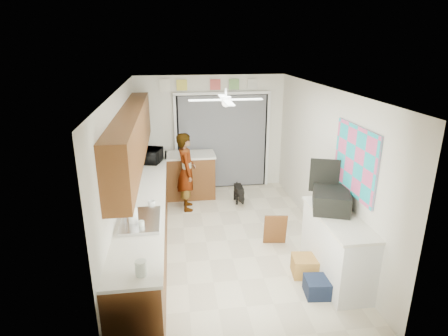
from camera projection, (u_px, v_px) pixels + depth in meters
name	position (u px, v px, depth m)	size (l,w,h in m)	color
floor	(227.00, 240.00, 6.27)	(5.00, 5.00, 0.00)	beige
ceiling	(228.00, 89.00, 5.47)	(5.00, 5.00, 0.00)	white
wall_back	(211.00, 133.00, 8.21)	(3.20, 3.20, 0.00)	silver
wall_front	(266.00, 256.00, 3.53)	(3.20, 3.20, 0.00)	silver
wall_left	(123.00, 175.00, 5.66)	(5.00, 5.00, 0.00)	silver
wall_right	(325.00, 166.00, 6.08)	(5.00, 5.00, 0.00)	silver
left_base_cabinets	(147.00, 221.00, 5.96)	(0.60, 4.80, 0.90)	brown
left_countertop	(145.00, 194.00, 5.81)	(0.62, 4.80, 0.04)	white
upper_cabinets	(132.00, 136.00, 5.69)	(0.32, 4.00, 0.80)	brown
sink_basin	(141.00, 221.00, 4.86)	(0.50, 0.76, 0.06)	silver
faucet	(125.00, 215.00, 4.81)	(0.03, 0.03, 0.22)	silver
peninsula_base	(190.00, 176.00, 7.94)	(1.00, 0.60, 0.90)	brown
peninsula_top	(190.00, 155.00, 7.79)	(1.04, 0.64, 0.04)	white
back_opening_recess	(222.00, 142.00, 8.28)	(2.00, 0.06, 2.10)	black
curtain_panel	(223.00, 142.00, 8.24)	(1.90, 0.03, 2.05)	slate
door_trim_left	(176.00, 144.00, 8.12)	(0.06, 0.04, 2.10)	white
door_trim_right	(268.00, 141.00, 8.39)	(0.06, 0.04, 2.10)	white
door_trim_head	(223.00, 93.00, 7.91)	(2.10, 0.04, 0.06)	white
header_frame_0	(182.00, 85.00, 7.77)	(0.22, 0.02, 0.22)	#E1D24B
header_frame_2	(215.00, 85.00, 7.86)	(0.22, 0.02, 0.22)	#CA4E4C
header_frame_3	(234.00, 84.00, 7.91)	(0.22, 0.02, 0.22)	#71A15C
header_frame_4	(253.00, 84.00, 7.96)	(0.22, 0.02, 0.22)	silver
route66_sign	(165.00, 85.00, 7.72)	(0.22, 0.02, 0.26)	silver
right_counter_base	(336.00, 248.00, 5.18)	(0.50, 1.40, 0.90)	white
right_counter_top	(339.00, 218.00, 5.02)	(0.54, 1.44, 0.04)	white
abstract_painting	(355.00, 161.00, 5.01)	(0.03, 1.15, 0.95)	#DA5088
ceiling_fan	(226.00, 100.00, 5.71)	(1.14, 1.14, 0.24)	white
microwave	(152.00, 156.00, 7.22)	(0.48, 0.32, 0.26)	black
cup	(152.00, 204.00, 5.31)	(0.11, 0.11, 0.08)	white
jar_a	(141.00, 268.00, 3.74)	(0.11, 0.11, 0.16)	silver
jar_b	(141.00, 225.00, 4.67)	(0.07, 0.07, 0.11)	silver
paper_towel_roll	(133.00, 216.00, 4.74)	(0.12, 0.12, 0.26)	white
suitcase	(331.00, 200.00, 5.21)	(0.48, 0.64, 0.28)	black
suitcase_rim	(330.00, 207.00, 5.24)	(0.44, 0.58, 0.02)	yellow
suitcase_lid	(324.00, 176.00, 5.40)	(0.42, 0.03, 0.50)	black
cardboard_box	(308.00, 266.00, 5.32)	(0.44, 0.33, 0.27)	olive
navy_crate	(320.00, 287.00, 4.90)	(0.38, 0.32, 0.24)	#141D34
cabinet_door_panel	(275.00, 230.00, 6.06)	(0.37, 0.03, 0.55)	brown
man	(186.00, 172.00, 7.24)	(0.56, 0.37, 1.54)	white
dog	(239.00, 193.00, 7.71)	(0.21, 0.50, 0.39)	black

